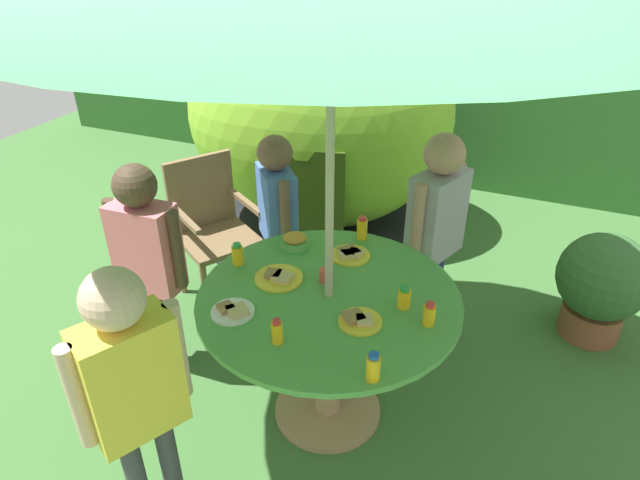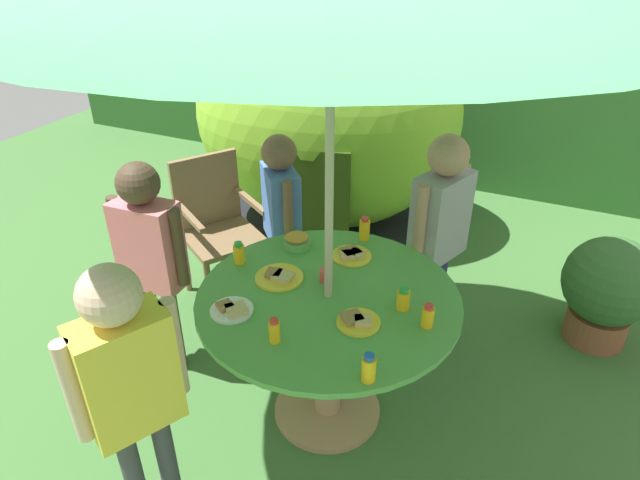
{
  "view_description": "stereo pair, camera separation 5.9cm",
  "coord_description": "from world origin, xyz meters",
  "px_view_note": "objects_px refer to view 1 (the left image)",
  "views": [
    {
      "loc": [
        0.74,
        -1.87,
        2.22
      ],
      "look_at": [
        -0.06,
        0.05,
        0.99
      ],
      "focal_mm": 30.85,
      "sensor_mm": 36.0,
      "label": 1
    },
    {
      "loc": [
        0.8,
        -1.85,
        2.22
      ],
      "look_at": [
        -0.06,
        0.05,
        0.99
      ],
      "focal_mm": 30.85,
      "sensor_mm": 36.0,
      "label": 2
    }
  ],
  "objects_px": {
    "child_in_grey_shirt": "(437,215)",
    "plate_mid_left": "(359,320)",
    "dome_tent": "(320,117)",
    "juice_bottle_far_left": "(238,254)",
    "juice_bottle_far_right": "(373,367)",
    "potted_plant": "(601,283)",
    "snack_bowl": "(295,241)",
    "plate_near_right": "(233,311)",
    "child_in_yellow_shirt": "(132,378)",
    "wooden_chair": "(211,223)",
    "juice_bottle_near_left": "(277,332)",
    "child_in_blue_shirt": "(277,206)",
    "juice_bottle_mid_right": "(429,314)",
    "plate_back_edge": "(279,277)",
    "cup_near": "(325,275)",
    "plate_center_front": "(350,254)",
    "garden_table": "(328,328)",
    "child_in_pink_shirt": "(146,248)",
    "juice_bottle_front_edge": "(404,298)",
    "juice_bottle_center_back": "(362,228)"
  },
  "relations": [
    {
      "from": "juice_bottle_near_left",
      "to": "plate_center_front",
      "type": "bearing_deg",
      "value": 86.23
    },
    {
      "from": "wooden_chair",
      "to": "snack_bowl",
      "type": "height_order",
      "value": "wooden_chair"
    },
    {
      "from": "potted_plant",
      "to": "child_in_grey_shirt",
      "type": "relative_size",
      "value": 0.53
    },
    {
      "from": "juice_bottle_mid_right",
      "to": "dome_tent",
      "type": "bearing_deg",
      "value": 123.93
    },
    {
      "from": "child_in_blue_shirt",
      "to": "juice_bottle_near_left",
      "type": "height_order",
      "value": "child_in_blue_shirt"
    },
    {
      "from": "wooden_chair",
      "to": "child_in_blue_shirt",
      "type": "xyz_separation_m",
      "value": [
        0.49,
        -0.02,
        0.23
      ]
    },
    {
      "from": "plate_back_edge",
      "to": "cup_near",
      "type": "distance_m",
      "value": 0.22
    },
    {
      "from": "dome_tent",
      "to": "plate_back_edge",
      "type": "xyz_separation_m",
      "value": [
        0.59,
        -1.9,
        -0.13
      ]
    },
    {
      "from": "wooden_chair",
      "to": "plate_center_front",
      "type": "distance_m",
      "value": 1.15
    },
    {
      "from": "juice_bottle_far_left",
      "to": "cup_near",
      "type": "distance_m",
      "value": 0.45
    },
    {
      "from": "juice_bottle_far_right",
      "to": "potted_plant",
      "type": "bearing_deg",
      "value": 61.0
    },
    {
      "from": "plate_near_right",
      "to": "juice_bottle_far_right",
      "type": "relative_size",
      "value": 1.56
    },
    {
      "from": "cup_near",
      "to": "child_in_pink_shirt",
      "type": "bearing_deg",
      "value": -171.24
    },
    {
      "from": "dome_tent",
      "to": "juice_bottle_near_left",
      "type": "relative_size",
      "value": 22.42
    },
    {
      "from": "snack_bowl",
      "to": "plate_near_right",
      "type": "distance_m",
      "value": 0.61
    },
    {
      "from": "plate_back_edge",
      "to": "child_in_blue_shirt",
      "type": "bearing_deg",
      "value": 117.14
    },
    {
      "from": "garden_table",
      "to": "snack_bowl",
      "type": "xyz_separation_m",
      "value": [
        -0.32,
        0.33,
        0.23
      ]
    },
    {
      "from": "juice_bottle_far_left",
      "to": "plate_mid_left",
      "type": "bearing_deg",
      "value": -15.94
    },
    {
      "from": "plate_near_right",
      "to": "juice_bottle_near_left",
      "type": "relative_size",
      "value": 1.68
    },
    {
      "from": "child_in_pink_shirt",
      "to": "plate_back_edge",
      "type": "distance_m",
      "value": 0.71
    },
    {
      "from": "juice_bottle_front_edge",
      "to": "child_in_pink_shirt",
      "type": "bearing_deg",
      "value": -176.18
    },
    {
      "from": "child_in_pink_shirt",
      "to": "plate_near_right",
      "type": "xyz_separation_m",
      "value": [
        0.64,
        -0.24,
        -0.03
      ]
    },
    {
      "from": "snack_bowl",
      "to": "plate_mid_left",
      "type": "xyz_separation_m",
      "value": [
        0.51,
        -0.46,
        -0.02
      ]
    },
    {
      "from": "wooden_chair",
      "to": "juice_bottle_far_left",
      "type": "bearing_deg",
      "value": -104.56
    },
    {
      "from": "plate_near_right",
      "to": "juice_bottle_far_left",
      "type": "height_order",
      "value": "juice_bottle_far_left"
    },
    {
      "from": "child_in_grey_shirt",
      "to": "plate_back_edge",
      "type": "relative_size",
      "value": 5.6
    },
    {
      "from": "potted_plant",
      "to": "child_in_yellow_shirt",
      "type": "xyz_separation_m",
      "value": [
        -1.67,
        -2.01,
        0.44
      ]
    },
    {
      "from": "plate_center_front",
      "to": "plate_near_right",
      "type": "height_order",
      "value": "same"
    },
    {
      "from": "dome_tent",
      "to": "juice_bottle_far_left",
      "type": "relative_size",
      "value": 22.08
    },
    {
      "from": "juice_bottle_far_left",
      "to": "cup_near",
      "type": "bearing_deg",
      "value": 3.66
    },
    {
      "from": "wooden_chair",
      "to": "snack_bowl",
      "type": "relative_size",
      "value": 6.55
    },
    {
      "from": "snack_bowl",
      "to": "child_in_yellow_shirt",
      "type": "bearing_deg",
      "value": -95.46
    },
    {
      "from": "child_in_blue_shirt",
      "to": "plate_mid_left",
      "type": "distance_m",
      "value": 1.14
    },
    {
      "from": "child_in_grey_shirt",
      "to": "plate_mid_left",
      "type": "xyz_separation_m",
      "value": [
        -0.12,
        -0.94,
        -0.06
      ]
    },
    {
      "from": "plate_center_front",
      "to": "child_in_pink_shirt",
      "type": "bearing_deg",
      "value": -157.68
    },
    {
      "from": "cup_near",
      "to": "garden_table",
      "type": "bearing_deg",
      "value": -59.46
    },
    {
      "from": "dome_tent",
      "to": "cup_near",
      "type": "distance_m",
      "value": 2.0
    },
    {
      "from": "juice_bottle_far_right",
      "to": "juice_bottle_front_edge",
      "type": "height_order",
      "value": "juice_bottle_far_right"
    },
    {
      "from": "wooden_chair",
      "to": "child_in_grey_shirt",
      "type": "height_order",
      "value": "child_in_grey_shirt"
    },
    {
      "from": "potted_plant",
      "to": "juice_bottle_near_left",
      "type": "xyz_separation_m",
      "value": [
        -1.31,
        -1.57,
        0.42
      ]
    },
    {
      "from": "juice_bottle_center_back",
      "to": "juice_bottle_front_edge",
      "type": "xyz_separation_m",
      "value": [
        0.36,
        -0.49,
        -0.01
      ]
    },
    {
      "from": "child_in_yellow_shirt",
      "to": "wooden_chair",
      "type": "bearing_deg",
      "value": 51.53
    },
    {
      "from": "garden_table",
      "to": "juice_bottle_far_left",
      "type": "height_order",
      "value": "juice_bottle_far_left"
    },
    {
      "from": "juice_bottle_near_left",
      "to": "juice_bottle_far_left",
      "type": "relative_size",
      "value": 0.98
    },
    {
      "from": "garden_table",
      "to": "wooden_chair",
      "type": "relative_size",
      "value": 1.28
    },
    {
      "from": "juice_bottle_mid_right",
      "to": "potted_plant",
      "type": "bearing_deg",
      "value": 57.53
    },
    {
      "from": "snack_bowl",
      "to": "juice_bottle_near_left",
      "type": "bearing_deg",
      "value": -70.43
    },
    {
      "from": "child_in_pink_shirt",
      "to": "juice_bottle_far_left",
      "type": "height_order",
      "value": "child_in_pink_shirt"
    },
    {
      "from": "garden_table",
      "to": "child_in_blue_shirt",
      "type": "height_order",
      "value": "child_in_blue_shirt"
    },
    {
      "from": "child_in_grey_shirt",
      "to": "plate_center_front",
      "type": "bearing_deg",
      "value": -14.58
    }
  ]
}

